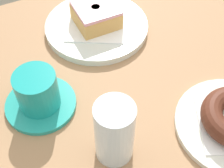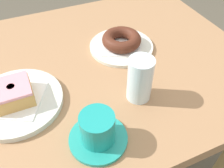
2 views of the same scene
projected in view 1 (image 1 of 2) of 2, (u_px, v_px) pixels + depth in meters
table at (182, 132)px, 0.69m from camera, size 0.90×0.75×0.73m
plate_glazed_square at (97, 26)px, 0.74m from camera, size 0.23×0.23×0.02m
napkin_glazed_square at (96, 23)px, 0.73m from camera, size 0.17×0.17×0.00m
donut_glazed_square at (96, 15)px, 0.71m from camera, size 0.09×0.09×0.04m
water_glass at (114, 132)px, 0.50m from camera, size 0.06×0.06×0.12m
coffee_cup at (38, 94)px, 0.58m from camera, size 0.13×0.13×0.08m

